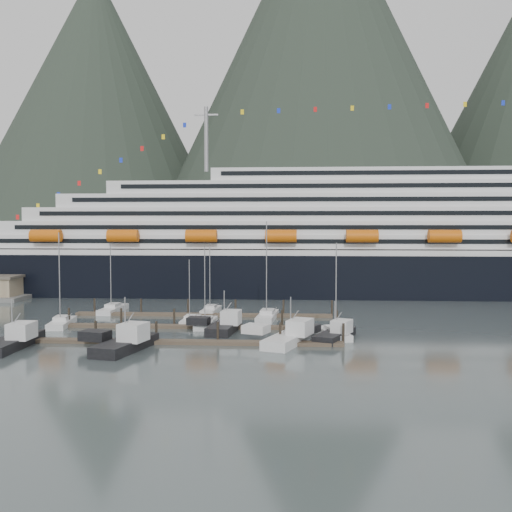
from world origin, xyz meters
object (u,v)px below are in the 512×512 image
object	(u,v)px
sailboat_e	(113,310)
sailboat_f	(211,311)
cruise_ship	(368,245)
sailboat_g	(267,317)
sailboat_h	(334,334)
sailboat_c	(191,321)
trawler_c	(289,336)
sailboat_d	(206,324)
trawler_d	(334,334)
trawler_a	(11,341)
sailboat_a	(62,323)
trawler_e	(223,326)
trawler_b	(124,343)

from	to	relation	value
sailboat_e	sailboat_f	xyz separation A→B (m)	(19.24, 0.00, -0.00)
cruise_ship	sailboat_e	distance (m)	64.81
sailboat_g	sailboat_h	bearing A→B (deg)	-141.87
cruise_ship	sailboat_c	size ratio (longest dim) A/B	18.34
sailboat_h	trawler_c	xyz separation A→B (m)	(-6.67, -4.78, 0.48)
sailboat_d	trawler_d	xyz separation A→B (m)	(20.71, -10.64, 0.42)
cruise_ship	trawler_a	xyz separation A→B (m)	(-57.18, -69.08, -11.11)
cruise_ship	trawler_d	size ratio (longest dim) A/B	18.97
sailboat_a	sailboat_h	distance (m)	45.51
sailboat_c	trawler_c	size ratio (longest dim) A/B	0.78
sailboat_d	trawler_a	xyz separation A→B (m)	(-24.34, -19.29, 0.52)
sailboat_h	trawler_c	bearing A→B (deg)	110.68
trawler_d	trawler_e	size ratio (longest dim) A/B	0.96
cruise_ship	trawler_d	distance (m)	62.65
sailboat_f	sailboat_a	bearing A→B (deg)	129.40
sailboat_g	trawler_c	size ratio (longest dim) A/B	1.24
sailboat_e	trawler_e	size ratio (longest dim) A/B	1.21
sailboat_c	trawler_c	bearing A→B (deg)	-131.72
sailboat_e	trawler_a	size ratio (longest dim) A/B	1.03
trawler_d	sailboat_a	bearing A→B (deg)	101.81
trawler_a	trawler_d	xyz separation A→B (m)	(45.04, 8.65, -0.10)
cruise_ship	trawler_d	bearing A→B (deg)	-101.36
sailboat_g	trawler_b	world-z (taller)	sailboat_g
sailboat_h	sailboat_a	bearing A→B (deg)	66.45
sailboat_e	trawler_d	distance (m)	48.44
sailboat_e	trawler_a	world-z (taller)	sailboat_e
sailboat_f	trawler_d	world-z (taller)	sailboat_f
trawler_c	sailboat_f	bearing A→B (deg)	48.40
sailboat_g	trawler_e	xyz separation A→B (m)	(-6.41, -12.99, 0.45)
sailboat_h	trawler_a	world-z (taller)	sailboat_h
sailboat_e	trawler_d	bearing A→B (deg)	-119.02
sailboat_f	trawler_c	world-z (taller)	sailboat_f
cruise_ship	trawler_d	xyz separation A→B (m)	(-12.14, -60.43, -11.20)
trawler_c	sailboat_g	bearing A→B (deg)	30.85
trawler_e	sailboat_f	bearing A→B (deg)	19.98
trawler_a	sailboat_h	bearing A→B (deg)	-76.74
sailboat_d	sailboat_f	size ratio (longest dim) A/B	1.01
trawler_a	trawler_e	world-z (taller)	trawler_a
sailboat_h	trawler_c	world-z (taller)	sailboat_h
sailboat_g	sailboat_f	bearing A→B (deg)	62.80
sailboat_f	sailboat_e	bearing A→B (deg)	93.61
sailboat_f	trawler_b	world-z (taller)	sailboat_f
cruise_ship	sailboat_g	bearing A→B (deg)	-118.62
sailboat_c	trawler_a	size ratio (longest dim) A/B	0.85
trawler_d	trawler_c	bearing A→B (deg)	135.01
sailboat_c	sailboat_d	world-z (taller)	sailboat_d
sailboat_a	sailboat_c	distance (m)	21.53
sailboat_d	trawler_b	world-z (taller)	sailboat_d
sailboat_d	sailboat_e	bearing A→B (deg)	54.66
sailboat_g	trawler_c	bearing A→B (deg)	-164.23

